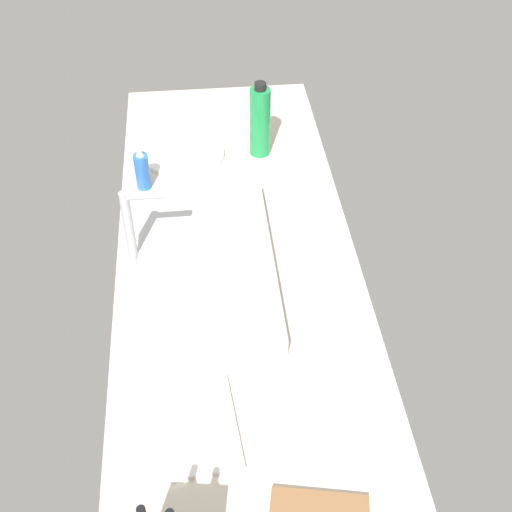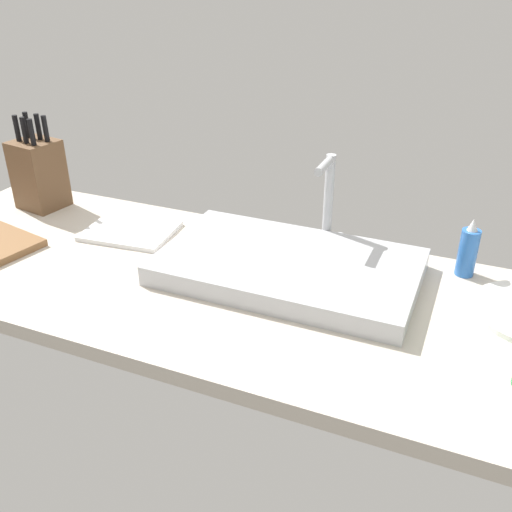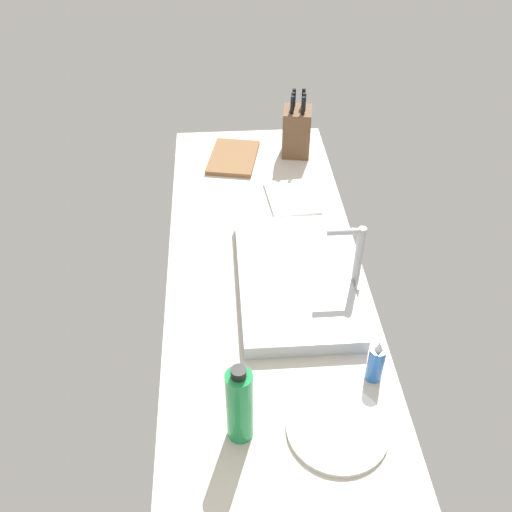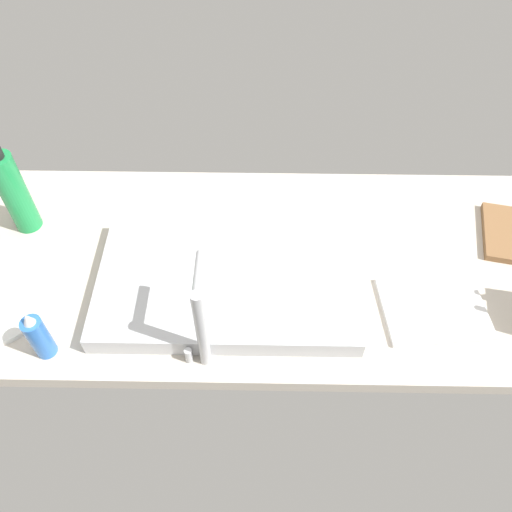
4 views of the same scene
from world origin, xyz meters
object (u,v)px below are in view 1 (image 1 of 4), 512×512
object	(u,v)px
dinner_plate	(185,154)
dish_towel	(193,427)
soap_bottle	(142,170)
water_bottle	(260,121)
sink_basin	(206,264)
faucet	(133,225)

from	to	relation	value
dinner_plate	dish_towel	distance (cm)	98.90
dinner_plate	dish_towel	bearing A→B (deg)	179.64
soap_bottle	water_bottle	xyz separation A→B (cm)	(14.26, -36.00, 5.31)
soap_bottle	dinner_plate	xyz separation A→B (cm)	(15.19, -12.29, -5.51)
sink_basin	dinner_plate	bearing A→B (deg)	4.71
faucet	water_bottle	xyz separation A→B (cm)	(47.87, -36.56, -2.39)
soap_bottle	water_bottle	distance (cm)	39.08
sink_basin	dish_towel	size ratio (longest dim) A/B	2.57
sink_basin	faucet	xyz separation A→B (cm)	(3.73, 17.18, 11.45)
water_bottle	dish_towel	xyz separation A→B (cm)	(-97.97, 24.33, -10.81)
sink_basin	dinner_plate	xyz separation A→B (cm)	(52.53, 4.33, -1.76)
dish_towel	soap_bottle	bearing A→B (deg)	7.93
faucet	soap_bottle	size ratio (longest dim) A/B	1.71
water_bottle	dinner_plate	xyz separation A→B (cm)	(0.93, 23.71, -10.81)
sink_basin	dinner_plate	size ratio (longest dim) A/B	2.32
sink_basin	soap_bottle	xyz separation A→B (cm)	(37.34, 16.62, 3.75)
water_bottle	dish_towel	world-z (taller)	water_bottle
soap_bottle	water_bottle	size ratio (longest dim) A/B	0.58
soap_bottle	dinner_plate	size ratio (longest dim) A/B	0.56
sink_basin	dinner_plate	distance (cm)	52.74
sink_basin	water_bottle	bearing A→B (deg)	-20.58
soap_bottle	dinner_plate	distance (cm)	20.30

